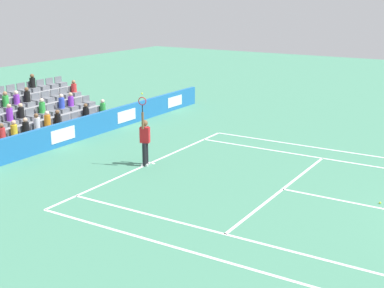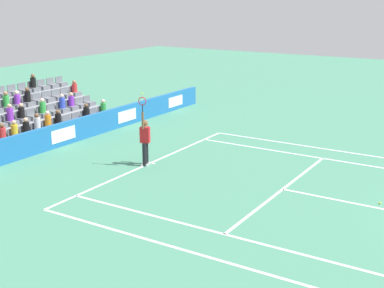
# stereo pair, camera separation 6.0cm
# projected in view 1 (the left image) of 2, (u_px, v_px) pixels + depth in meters

# --- Properties ---
(line_baseline) EXTENTS (10.97, 0.10, 0.01)m
(line_baseline) POSITION_uv_depth(u_px,v_px,m) (151.00, 163.00, 20.67)
(line_baseline) COLOR white
(line_baseline) RESTS_ON ground
(line_service) EXTENTS (8.23, 0.10, 0.01)m
(line_service) POSITION_uv_depth(u_px,v_px,m) (283.00, 189.00, 17.90)
(line_service) COLOR white
(line_service) RESTS_ON ground
(line_centre_service) EXTENTS (0.10, 6.40, 0.01)m
(line_centre_service) POSITION_uv_depth(u_px,v_px,m) (381.00, 208.00, 16.28)
(line_centre_service) COLOR white
(line_centre_service) RESTS_ON ground
(line_singles_sideline_left) EXTENTS (0.10, 11.89, 0.01)m
(line_singles_sideline_left) POSITION_uv_depth(u_px,v_px,m) (240.00, 238.00, 14.29)
(line_singles_sideline_left) COLOR white
(line_singles_sideline_left) RESTS_ON ground
(line_singles_sideline_right) EXTENTS (0.10, 11.89, 0.01)m
(line_singles_sideline_right) POSITION_uv_depth(u_px,v_px,m) (334.00, 160.00, 21.04)
(line_singles_sideline_right) COLOR white
(line_singles_sideline_right) RESTS_ON ground
(line_doubles_sideline_left) EXTENTS (0.10, 11.89, 0.01)m
(line_doubles_sideline_left) POSITION_uv_depth(u_px,v_px,m) (215.00, 259.00, 13.17)
(line_doubles_sideline_left) COLOR white
(line_doubles_sideline_left) RESTS_ON ground
(line_doubles_sideline_right) EXTENTS (0.10, 11.89, 0.01)m
(line_doubles_sideline_right) POSITION_uv_depth(u_px,v_px,m) (344.00, 152.00, 22.16)
(line_doubles_sideline_right) COLOR white
(line_doubles_sideline_right) RESTS_ON ground
(line_centre_mark) EXTENTS (0.10, 0.20, 0.01)m
(line_centre_mark) POSITION_uv_depth(u_px,v_px,m) (153.00, 163.00, 20.61)
(line_centre_mark) COLOR white
(line_centre_mark) RESTS_ON ground
(sponsor_barrier) EXTENTS (21.86, 0.22, 1.01)m
(sponsor_barrier) POSITION_uv_depth(u_px,v_px,m) (61.00, 134.00, 22.91)
(sponsor_barrier) COLOR #1E66AD
(sponsor_barrier) RESTS_ON ground
(tennis_player) EXTENTS (0.54, 0.43, 2.85)m
(tennis_player) POSITION_uv_depth(u_px,v_px,m) (145.00, 140.00, 20.15)
(tennis_player) COLOR black
(tennis_player) RESTS_ON ground
(stadium_stand) EXTENTS (8.68, 3.80, 2.63)m
(stadium_stand) POSITION_uv_depth(u_px,v_px,m) (15.00, 122.00, 24.33)
(stadium_stand) COLOR gray
(stadium_stand) RESTS_ON ground
(loose_tennis_ball) EXTENTS (0.07, 0.07, 0.07)m
(loose_tennis_ball) POSITION_uv_depth(u_px,v_px,m) (380.00, 203.00, 16.63)
(loose_tennis_ball) COLOR #D1E533
(loose_tennis_ball) RESTS_ON ground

